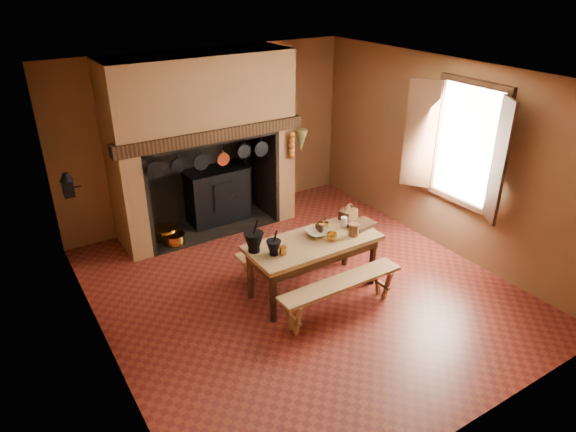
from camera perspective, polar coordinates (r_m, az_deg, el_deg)
The scene contains 28 objects.
floor at distance 6.98m, azimuth 1.41°, elevation -7.99°, with size 5.50×5.50×0.00m, color maroon.
ceiling at distance 5.89m, azimuth 1.71°, elevation 15.19°, with size 5.50×5.50×0.00m, color silver.
back_wall at distance 8.59m, azimuth -8.79°, elevation 8.78°, with size 5.00×0.02×2.80m, color brown.
wall_left at distance 5.47m, azimuth -20.87°, elevation -3.15°, with size 0.02×5.50×2.80m, color brown.
wall_right at distance 7.88m, azimuth 16.95°, elevation 6.36°, with size 0.02×5.50×2.80m, color brown.
wall_front at distance 4.58m, azimuth 21.25°, elevation -9.27°, with size 5.00×0.02×2.80m, color brown.
chimney_breast at distance 7.97m, azimuth -9.66°, elevation 10.45°, with size 2.95×0.96×2.80m.
iron_range at distance 8.63m, azimuth -7.81°, elevation 2.43°, with size 1.12×0.55×1.60m.
hearth_pans at distance 8.28m, azimuth -13.28°, elevation -2.12°, with size 0.51×0.62×0.20m.
hanging_pans at distance 7.65m, azimuth -8.18°, elevation 6.34°, with size 1.92×0.29×0.27m.
onion_string at distance 8.24m, azimuth 0.43°, elevation 7.84°, with size 0.12×0.10×0.46m, color #AB521F, non-canonical shape.
herb_bunch at distance 8.32m, azimuth 1.49°, elevation 8.37°, with size 0.20×0.20×0.35m, color brown.
window at distance 7.44m, azimuth 18.74°, elevation 7.40°, with size 0.39×1.75×1.76m.
wall_coffee_mill at distance 6.84m, azimuth -23.34°, elevation 3.36°, with size 0.23×0.16×0.31m.
work_table at distance 6.62m, azimuth 2.82°, elevation -3.65°, with size 1.74×0.77×0.75m.
bench_front at distance 6.36m, azimuth 5.88°, elevation -8.11°, with size 1.68×0.29×0.47m.
bench_back at distance 7.18m, azimuth 0.13°, elevation -3.83°, with size 1.56×0.27×0.44m.
mortar_large at distance 6.26m, azimuth -3.82°, elevation -2.80°, with size 0.25×0.25×0.42m.
mortar_small at distance 6.20m, azimuth -1.60°, elevation -3.45°, with size 0.19×0.19×0.32m.
coffee_grinder at distance 6.77m, azimuth 3.69°, elevation -1.19°, with size 0.16×0.14×0.17m.
brass_mug_a at distance 6.23m, azimuth -0.56°, elevation -3.85°, with size 0.09×0.09×0.10m, color #B07B28.
brass_mug_b at distance 6.85m, azimuth 4.20°, elevation -1.04°, with size 0.08×0.08×0.09m, color #B07B28.
mixing_bowl at distance 6.66m, azimuth 3.31°, elevation -1.89°, with size 0.30×0.30×0.07m, color #B3AB8A.
stoneware_crock at distance 6.69m, azimuth 7.35°, elevation -1.52°, with size 0.13×0.13×0.17m, color brown.
glass_jar at distance 6.89m, azimuth 6.25°, elevation -0.68°, with size 0.08×0.08×0.15m, color beige.
wicker_basket at distance 7.13m, azimuth 6.70°, elevation 0.26°, with size 0.28×0.24×0.23m.
wooden_tray at distance 6.95m, azimuth 8.18°, elevation -0.96°, with size 0.35×0.25×0.06m, color #382011.
brass_cup at distance 6.55m, azimuth 4.89°, elevation -2.31°, with size 0.14×0.14×0.11m, color #B07B28.
Camera 1 is at (-3.23, -4.80, 3.91)m, focal length 32.00 mm.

